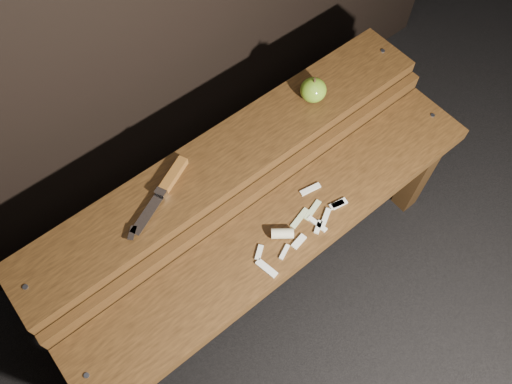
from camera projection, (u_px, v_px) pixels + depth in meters
ground at (268, 272)px, 1.63m from camera, size 60.00×60.00×0.00m
bench_front_tier at (285, 241)px, 1.30m from camera, size 1.20×0.20×0.42m
bench_rear_tier at (231, 172)px, 1.34m from camera, size 1.20×0.21×0.50m
apple at (313, 90)px, 1.32m from camera, size 0.07×0.07×0.08m
knife at (167, 185)px, 1.21m from camera, size 0.23×0.12×0.02m
apple_scraps at (296, 229)px, 1.24m from camera, size 0.29×0.14×0.03m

